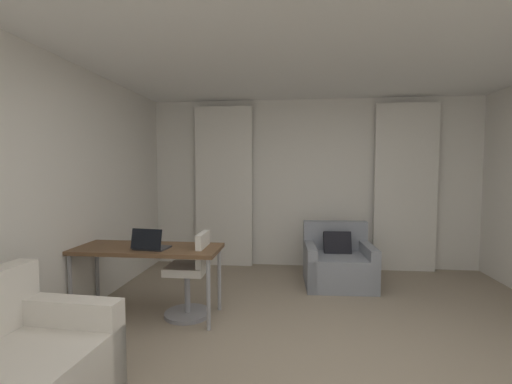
# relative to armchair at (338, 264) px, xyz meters

# --- Properties ---
(ground_plane) EXTENTS (12.00, 12.00, 0.00)m
(ground_plane) POSITION_rel_armchair_xyz_m (-0.32, -2.13, -0.27)
(ground_plane) COLOR gray
(wall_window) EXTENTS (5.12, 0.06, 2.60)m
(wall_window) POSITION_rel_armchair_xyz_m (-0.32, 0.90, 1.03)
(wall_window) COLOR silver
(wall_window) RESTS_ON ground
(wall_left) EXTENTS (0.06, 6.12, 2.60)m
(wall_left) POSITION_rel_armchair_xyz_m (-2.85, -2.13, 1.03)
(wall_left) COLOR silver
(wall_left) RESTS_ON ground
(ceiling) EXTENTS (5.12, 6.12, 0.06)m
(ceiling) POSITION_rel_armchair_xyz_m (-0.32, -2.13, 2.36)
(ceiling) COLOR white
(ceiling) RESTS_ON wall_left
(curtain_left_panel) EXTENTS (0.90, 0.06, 2.50)m
(curtain_left_panel) POSITION_rel_armchair_xyz_m (-1.69, 0.77, 0.98)
(curtain_left_panel) COLOR silver
(curtain_left_panel) RESTS_ON ground
(curtain_right_panel) EXTENTS (0.90, 0.06, 2.50)m
(curtain_right_panel) POSITION_rel_armchair_xyz_m (1.06, 0.77, 0.98)
(curtain_right_panel) COLOR silver
(curtain_right_panel) RESTS_ON ground
(armchair) EXTENTS (0.91, 0.84, 0.80)m
(armchair) POSITION_rel_armchair_xyz_m (0.00, 0.00, 0.00)
(armchair) COLOR gray
(armchair) RESTS_ON ground
(desk) EXTENTS (1.50, 0.58, 0.73)m
(desk) POSITION_rel_armchair_xyz_m (-2.08, -1.25, 0.40)
(desk) COLOR brown
(desk) RESTS_ON ground
(desk_chair) EXTENTS (0.48, 0.48, 0.88)m
(desk_chair) POSITION_rel_armchair_xyz_m (-1.64, -1.20, 0.12)
(desk_chair) COLOR gray
(desk_chair) RESTS_ON ground
(laptop) EXTENTS (0.35, 0.29, 0.22)m
(laptop) POSITION_rel_armchair_xyz_m (-2.00, -1.35, 0.50)
(laptop) COLOR #2D2D33
(laptop) RESTS_ON desk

